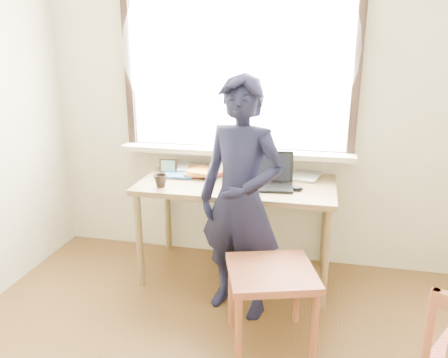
% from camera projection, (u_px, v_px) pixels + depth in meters
% --- Properties ---
extents(room_shell, '(3.52, 4.02, 2.61)m').
position_uv_depth(room_shell, '(194.00, 75.00, 1.60)').
color(room_shell, beige).
rests_on(room_shell, ground).
extents(desk, '(1.43, 0.71, 0.77)m').
position_uv_depth(desk, '(237.00, 192.00, 3.24)').
color(desk, olive).
rests_on(desk, ground).
extents(laptop, '(0.37, 0.31, 0.23)m').
position_uv_depth(laptop, '(269.00, 178.00, 3.12)').
color(laptop, black).
rests_on(laptop, desk).
extents(mug_white, '(0.14, 0.14, 0.09)m').
position_uv_depth(mug_white, '(216.00, 169.00, 3.38)').
color(mug_white, white).
rests_on(mug_white, desk).
extents(mug_dark, '(0.13, 0.13, 0.09)m').
position_uv_depth(mug_dark, '(161.00, 181.00, 3.10)').
color(mug_dark, black).
rests_on(mug_dark, desk).
extents(mouse, '(0.08, 0.06, 0.03)m').
position_uv_depth(mouse, '(297.00, 188.00, 3.03)').
color(mouse, black).
rests_on(mouse, desk).
extents(desk_clutter, '(0.82, 0.51, 0.05)m').
position_uv_depth(desk_clutter, '(198.00, 169.00, 3.47)').
color(desk_clutter, white).
rests_on(desk_clutter, desk).
extents(book_a, '(0.32, 0.34, 0.03)m').
position_uv_depth(book_a, '(186.00, 169.00, 3.51)').
color(book_a, white).
rests_on(book_a, desk).
extents(book_b, '(0.25, 0.31, 0.02)m').
position_uv_depth(book_b, '(293.00, 175.00, 3.36)').
color(book_b, white).
rests_on(book_b, desk).
extents(picture_frame, '(0.14, 0.03, 0.11)m').
position_uv_depth(picture_frame, '(168.00, 167.00, 3.41)').
color(picture_frame, black).
rests_on(picture_frame, desk).
extents(work_chair, '(0.61, 0.59, 0.50)m').
position_uv_depth(work_chair, '(271.00, 281.00, 2.53)').
color(work_chair, '#A05334').
rests_on(work_chair, ground).
extents(person, '(0.66, 0.53, 1.58)m').
position_uv_depth(person, '(241.00, 200.00, 2.79)').
color(person, black).
rests_on(person, ground).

